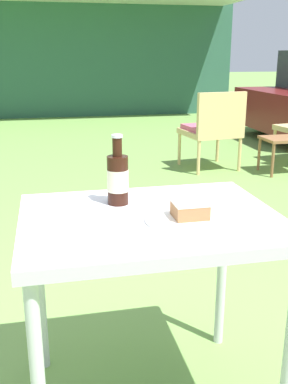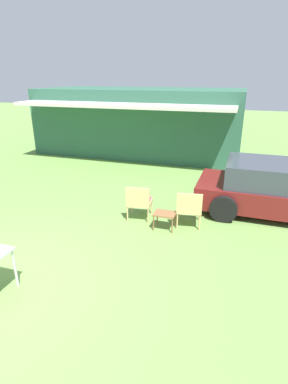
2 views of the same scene
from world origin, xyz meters
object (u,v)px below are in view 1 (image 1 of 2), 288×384
wicker_chair_cushioned (213,127)px  garden_side_table (285,142)px  cake_on_plate (186,214)px  patio_table (150,239)px  cola_bottle_near (118,178)px

wicker_chair_cushioned → garden_side_table: wicker_chair_cushioned is taller
cake_on_plate → patio_table: bearing=145.1°
wicker_chair_cushioned → cake_on_plate: bearing=60.4°
garden_side_table → cola_bottle_near: (-2.26, -2.83, 0.49)m
wicker_chair_cushioned → patio_table: bearing=58.6°
garden_side_table → cake_on_plate: bearing=-124.4°
patio_table → cola_bottle_near: size_ratio=3.44×
garden_side_table → cola_bottle_near: cola_bottle_near is taller
patio_table → garden_side_table: bearing=53.8°
wicker_chair_cushioned → cola_bottle_near: size_ratio=3.52×
patio_table → cake_on_plate: bearing=-34.9°
wicker_chair_cushioned → garden_side_table: size_ratio=1.81×
garden_side_table → wicker_chair_cushioned: bearing=156.1°
patio_table → cake_on_plate: size_ratio=3.65×
wicker_chair_cushioned → cola_bottle_near: cola_bottle_near is taller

